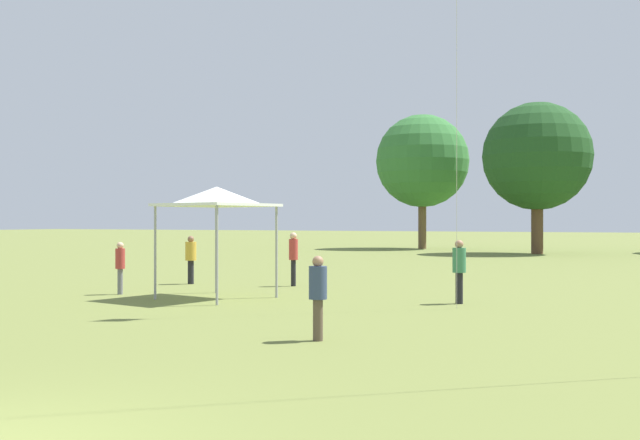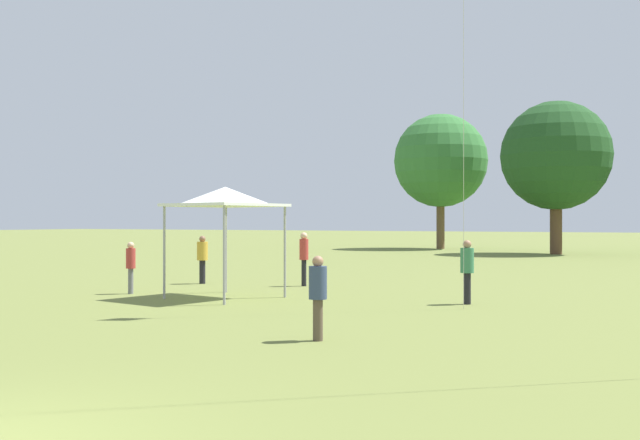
# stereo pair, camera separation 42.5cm
# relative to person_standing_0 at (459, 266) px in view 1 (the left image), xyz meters

# --- Properties ---
(person_standing_0) EXTENTS (0.49, 0.49, 1.70)m
(person_standing_0) POSITION_rel_person_standing_0_xyz_m (0.00, 0.00, 0.00)
(person_standing_0) COLOR black
(person_standing_0) RESTS_ON ground
(person_standing_1) EXTENTS (0.45, 0.45, 1.68)m
(person_standing_1) POSITION_rel_person_standing_0_xyz_m (-10.13, 2.03, -0.02)
(person_standing_1) COLOR black
(person_standing_1) RESTS_ON ground
(person_standing_2) EXTENTS (0.43, 0.43, 1.82)m
(person_standing_2) POSITION_rel_person_standing_0_xyz_m (-6.49, 2.83, 0.10)
(person_standing_2) COLOR black
(person_standing_2) RESTS_ON ground
(person_standing_3) EXTENTS (0.39, 0.39, 1.56)m
(person_standing_3) POSITION_rel_person_standing_0_xyz_m (-0.69, -7.16, -0.08)
(person_standing_3) COLOR brown
(person_standing_3) RESTS_ON ground
(person_standing_4) EXTENTS (0.32, 0.32, 1.57)m
(person_standing_4) POSITION_rel_person_standing_0_xyz_m (-9.84, -1.95, -0.06)
(person_standing_4) COLOR slate
(person_standing_4) RESTS_ON ground
(canopy_tent) EXTENTS (3.14, 3.14, 3.18)m
(canopy_tent) POSITION_rel_person_standing_0_xyz_m (-6.58, -1.67, 1.86)
(canopy_tent) COLOR white
(canopy_tent) RESTS_ON ground
(distant_tree_0) EXTENTS (7.40, 7.40, 10.70)m
(distant_tree_0) POSITION_rel_person_standing_0_xyz_m (-13.30, 37.62, 5.97)
(distant_tree_0) COLOR brown
(distant_tree_0) RESTS_ON ground
(distant_tree_1) EXTENTS (7.24, 7.24, 10.18)m
(distant_tree_1) POSITION_rel_person_standing_0_xyz_m (-3.40, 31.88, 5.51)
(distant_tree_1) COLOR brown
(distant_tree_1) RESTS_ON ground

